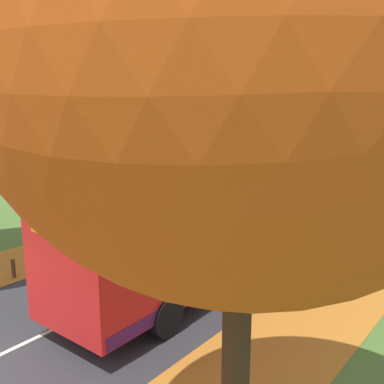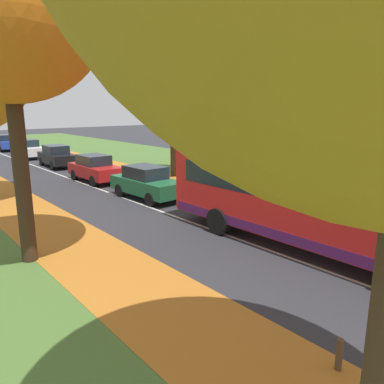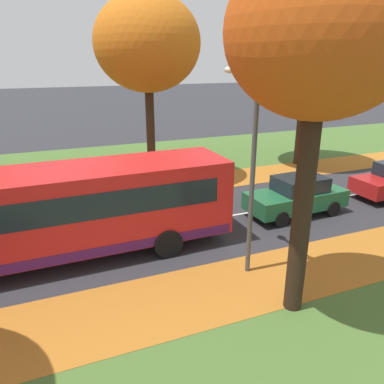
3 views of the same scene
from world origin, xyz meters
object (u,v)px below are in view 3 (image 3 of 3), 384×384
at_px(tree_right_near, 321,35).
at_px(streetlamp_right, 248,150).
at_px(bus, 68,209).
at_px(car_green_lead, 297,196).
at_px(tree_left_mid, 305,63).
at_px(tree_left_near, 147,44).

bearing_deg(tree_right_near, streetlamp_right, -174.75).
relative_size(bus, car_green_lead, 2.44).
bearing_deg(bus, tree_left_mid, 116.07).
bearing_deg(streetlamp_right, bus, -118.02).
height_order(tree_right_near, bus, tree_right_near).
bearing_deg(streetlamp_right, tree_right_near, 5.25).
bearing_deg(bus, streetlamp_right, 61.98).
xyz_separation_m(streetlamp_right, bus, (-2.59, -4.87, -2.03)).
relative_size(tree_left_near, tree_right_near, 1.08).
distance_m(tree_left_mid, tree_right_near, 14.72).
relative_size(tree_left_near, car_green_lead, 2.15).
height_order(tree_left_mid, streetlamp_right, tree_left_mid).
xyz_separation_m(tree_left_mid, bus, (6.83, -13.96, -4.19)).
distance_m(tree_left_near, streetlamp_right, 10.24).
bearing_deg(tree_right_near, car_green_lead, 142.68).
relative_size(streetlamp_right, bus, 0.58).
xyz_separation_m(streetlamp_right, car_green_lead, (-2.82, 4.12, -2.92)).
distance_m(tree_left_near, tree_right_near, 12.08).
bearing_deg(tree_right_near, tree_left_mid, 142.87).
bearing_deg(tree_right_near, tree_left_near, -178.69).
height_order(tree_left_mid, car_green_lead, tree_left_mid).
bearing_deg(tree_left_near, car_green_lead, 31.08).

